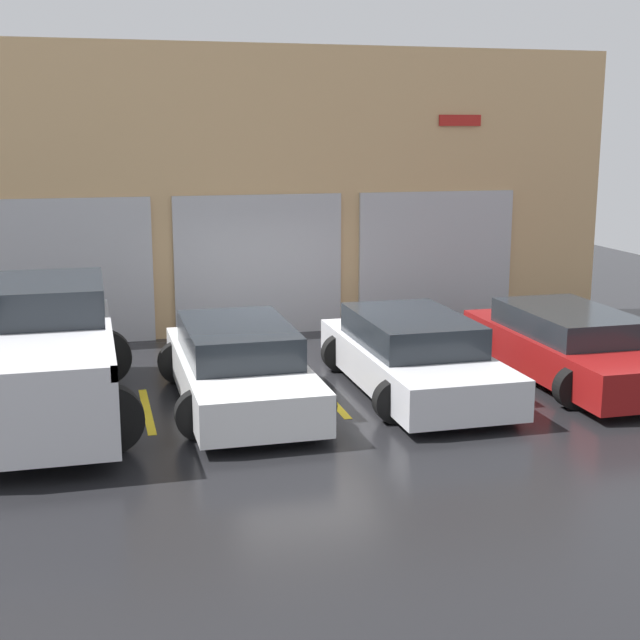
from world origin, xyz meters
The scene contains 9 objects.
ground_plane centered at (0.00, 0.00, 0.00)m, with size 28.00×28.00×0.00m, color black.
shophouse_building centered at (-0.01, 3.29, 2.74)m, with size 14.42×0.68×5.60m.
pickup_truck centered at (-4.09, -1.30, 0.84)m, with size 2.49×5.22×1.75m.
sedan_white centered at (-1.36, -1.52, 0.57)m, with size 2.18×4.49×1.20m.
sedan_side centered at (4.09, -1.52, 0.55)m, with size 2.14×4.66×1.14m.
van_right centered at (1.36, -1.52, 0.56)m, with size 2.17×4.53×1.19m.
parking_stripe_left centered at (-2.73, -1.55, 0.00)m, with size 0.12×2.20×0.01m, color gold.
parking_stripe_centre centered at (0.00, -1.55, 0.00)m, with size 0.12×2.20×0.01m, color gold.
parking_stripe_right centered at (2.73, -1.55, 0.00)m, with size 0.12×2.20×0.01m, color gold.
Camera 1 is at (-3.40, -14.14, 3.98)m, focal length 50.00 mm.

